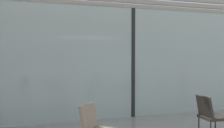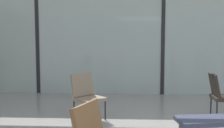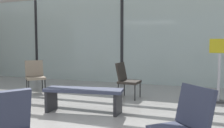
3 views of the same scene
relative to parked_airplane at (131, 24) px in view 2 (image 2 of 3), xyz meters
The scene contains 6 objects.
glass_curtain_wall 5.03m from the parked_airplane, 80.94° to the right, with size 14.00×0.08×3.03m, color #A3B7B2.
window_mullion_0 5.66m from the parked_airplane, 118.97° to the right, with size 0.10×0.12×3.03m, color black.
window_mullion_1 5.03m from the parked_airplane, 80.94° to the right, with size 0.10×0.12×3.03m, color black.
parked_airplane is the anchor object (origin of this frame).
lounge_chair_1 7.58m from the parked_airplane, 97.69° to the right, with size 0.71×0.71×0.87m.
lounge_chair_4 7.53m from the parked_airplane, 77.50° to the right, with size 0.56×0.51×0.87m.
Camera 2 is at (-1.05, -2.03, 1.50)m, focal length 41.52 mm.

